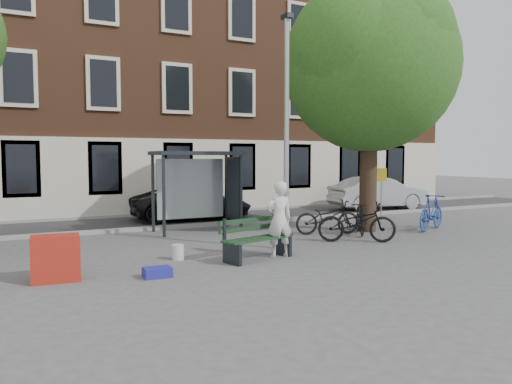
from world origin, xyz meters
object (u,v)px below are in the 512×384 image
object	(u,v)px
bike_c	(357,222)
car_dark	(192,203)
bike_a	(327,217)
red_stand	(56,258)
bike_d	(360,219)
bike_b	(431,212)
notice_sign	(381,184)
car_silver	(378,193)
painter	(279,219)
lamppost	(286,144)
bench	(256,241)
bus_shelter	(207,173)

from	to	relation	value
bike_c	car_dark	size ratio (longest dim) A/B	0.47
bike_a	red_stand	world-z (taller)	bike_a
bike_a	car_dark	world-z (taller)	car_dark
bike_c	bike_d	xyz separation A→B (m)	(0.98, 1.07, -0.09)
bike_b	red_stand	xyz separation A→B (m)	(-11.82, -1.59, -0.16)
notice_sign	red_stand	bearing A→B (deg)	-139.63
bike_d	car_silver	bearing A→B (deg)	-104.21
bike_c	bike_a	bearing A→B (deg)	28.43
painter	bike_d	world-z (taller)	painter
lamppost	bike_c	xyz separation A→B (m)	(2.35, -0.01, -2.20)
bench	bike_a	distance (m)	4.47
bike_a	notice_sign	distance (m)	2.88
lamppost	bike_c	bearing A→B (deg)	-0.16
bike_c	car_silver	world-z (taller)	car_silver
painter	notice_sign	distance (m)	6.53
car_dark	notice_sign	distance (m)	7.22
bus_shelter	painter	world-z (taller)	bus_shelter
red_stand	bike_c	bearing A→B (deg)	6.15
lamppost	notice_sign	size ratio (longest dim) A/B	2.99
car_silver	notice_sign	world-z (taller)	notice_sign
bike_a	bike_b	distance (m)	3.69
bike_d	bench	bearing A→B (deg)	53.07
bike_a	bike_c	world-z (taller)	bike_c
bench	car_dark	world-z (taller)	car_dark
bench	red_stand	distance (m)	4.47
bike_c	car_silver	bearing A→B (deg)	-12.59
bike_c	bus_shelter	bearing A→B (deg)	67.76
bike_d	car_silver	xyz separation A→B (m)	(5.68, 5.67, 0.27)
bike_d	red_stand	xyz separation A→B (m)	(-9.11, -1.94, -0.04)
bike_a	bike_b	xyz separation A→B (m)	(3.59, -0.87, 0.06)
bus_shelter	bench	xyz separation A→B (m)	(-0.71, -4.94, -1.47)
car_silver	bike_b	bearing A→B (deg)	161.57
painter	red_stand	bearing A→B (deg)	4.64
bike_b	red_stand	distance (m)	11.92
bus_shelter	red_stand	world-z (taller)	bus_shelter
lamppost	bike_b	xyz separation A→B (m)	(6.03, 0.70, -2.18)
lamppost	car_dark	bearing A→B (deg)	90.64
bike_c	car_silver	distance (m)	9.47
car_silver	notice_sign	distance (m)	6.08
bike_b	car_silver	world-z (taller)	car_silver
bus_shelter	bench	size ratio (longest dim) A/B	1.45
lamppost	bike_a	world-z (taller)	lamppost
bus_shelter	bike_a	distance (m)	4.20
bike_a	bike_c	xyz separation A→B (m)	(-0.10, -1.58, 0.04)
bus_shelter	notice_sign	world-z (taller)	bus_shelter
notice_sign	bike_b	bearing A→B (deg)	-31.83
lamppost	notice_sign	xyz separation A→B (m)	(5.11, 2.12, -1.27)
bus_shelter	bike_d	bearing A→B (deg)	-37.76
painter	red_stand	xyz separation A→B (m)	(-5.10, -0.06, -0.48)
bench	car_dark	bearing A→B (deg)	65.95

